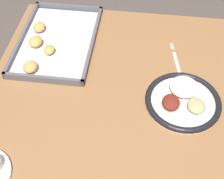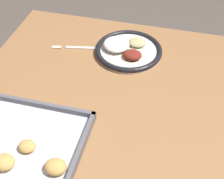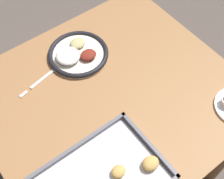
% 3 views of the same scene
% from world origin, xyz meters
% --- Properties ---
extents(dining_table, '(0.94, 0.86, 0.78)m').
position_xyz_m(dining_table, '(0.00, 0.00, 0.64)').
color(dining_table, olive).
rests_on(dining_table, ground_plane).
extents(dinner_plate, '(0.25, 0.25, 0.05)m').
position_xyz_m(dinner_plate, '(-0.00, -0.23, 0.79)').
color(dinner_plate, beige).
rests_on(dinner_plate, dining_table).
extents(fork, '(0.21, 0.05, 0.00)m').
position_xyz_m(fork, '(0.17, -0.22, 0.78)').
color(fork, silver).
rests_on(fork, dining_table).
extents(baking_tray, '(0.43, 0.29, 0.04)m').
position_xyz_m(baking_tray, '(0.22, 0.25, 0.79)').
color(baking_tray, '#595960').
rests_on(baking_tray, dining_table).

